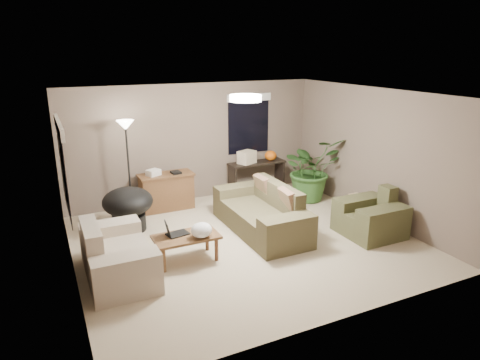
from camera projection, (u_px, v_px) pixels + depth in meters
name	position (u px, v px, depth m)	size (l,w,h in m)	color
room_shell	(245.00, 172.00, 6.99)	(5.50, 5.50, 5.50)	tan
main_sofa	(262.00, 215.00, 7.73)	(0.95, 2.20, 0.85)	#454029
throw_pillows	(275.00, 194.00, 7.73)	(0.27, 1.36, 0.47)	#8C7251
loveseat	(116.00, 257.00, 6.16)	(0.90, 1.60, 0.85)	beige
armchair	(371.00, 218.00, 7.57)	(0.95, 1.00, 0.85)	#48482B
coffee_table	(186.00, 239.00, 6.60)	(1.00, 0.55, 0.42)	brown
laptop	(173.00, 232.00, 6.58)	(0.39, 0.28, 0.24)	black
plastic_bag	(201.00, 230.00, 6.50)	(0.33, 0.30, 0.23)	white
desk	(167.00, 191.00, 8.75)	(1.10, 0.50, 0.75)	brown
desk_papers	(158.00, 173.00, 8.56)	(0.70, 0.31, 0.12)	silver
console_table	(257.00, 175.00, 9.65)	(1.30, 0.40, 0.75)	black
pumpkin	(271.00, 156.00, 9.67)	(0.27, 0.27, 0.22)	orange
cardboard_box	(247.00, 157.00, 9.42)	(0.37, 0.27, 0.27)	beige
papasan_chair	(128.00, 206.00, 7.69)	(1.12, 1.12, 0.80)	black
floor_lamp	(126.00, 137.00, 7.98)	(0.32, 0.32, 1.91)	black
ceiling_fixture	(246.00, 98.00, 6.64)	(0.50, 0.50, 0.10)	white
houseplant	(310.00, 176.00, 9.27)	(1.25, 1.39, 1.08)	#2D5923
cat_scratching_post	(355.00, 209.00, 8.26)	(0.32, 0.32, 0.50)	tan
window_left	(61.00, 153.00, 5.98)	(0.05, 1.56, 1.33)	black
window_back	(249.00, 114.00, 9.51)	(1.06, 0.05, 1.33)	black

